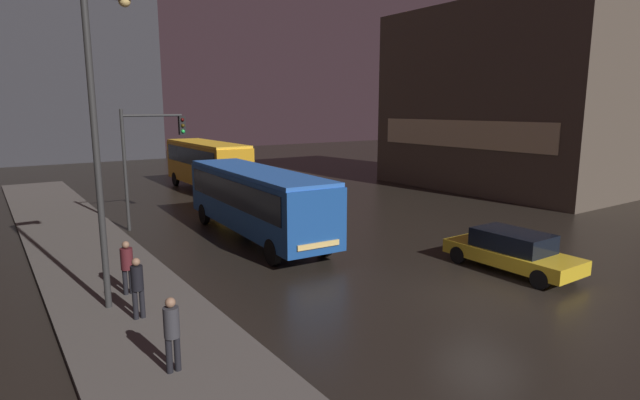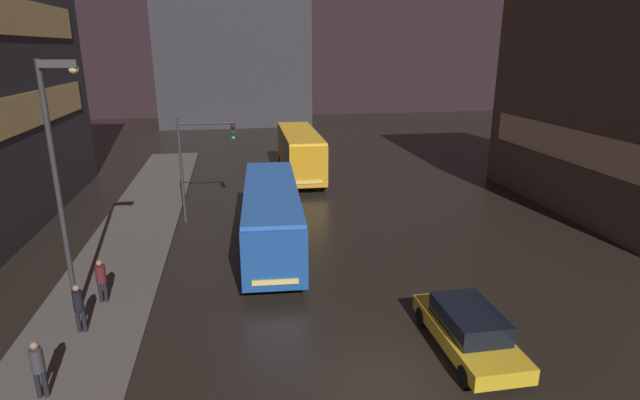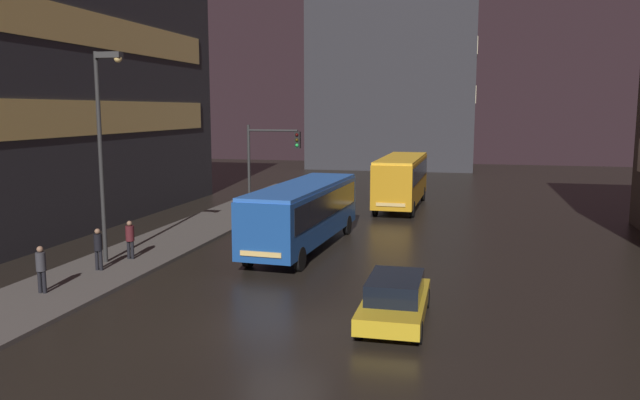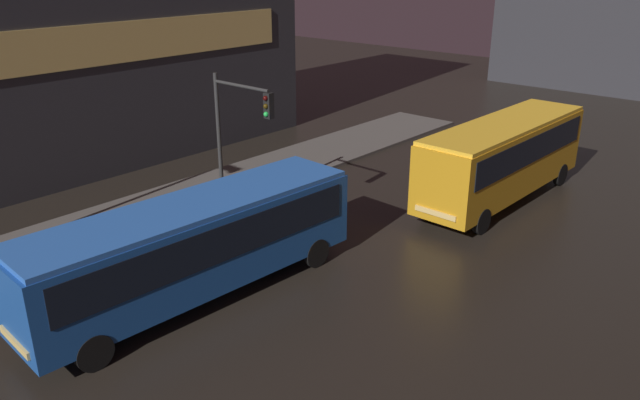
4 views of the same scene
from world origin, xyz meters
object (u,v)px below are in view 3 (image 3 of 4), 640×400
(pedestrian_mid, at_px, (41,266))
(traffic_light_main, at_px, (267,159))
(bus_far, at_px, (401,177))
(street_lamp_sidewalk, at_px, (104,128))
(pedestrian_near, at_px, (98,246))
(pedestrian_far, at_px, (130,236))
(bus_near, at_px, (303,209))
(car_taxi, at_px, (395,299))

(pedestrian_mid, relative_size, traffic_light_main, 0.30)
(bus_far, height_order, street_lamp_sidewalk, street_lamp_sidewalk)
(pedestrian_mid, bearing_deg, bus_far, -53.96)
(bus_far, xyz_separation_m, pedestrian_mid, (-10.10, -23.10, -0.98))
(pedestrian_near, height_order, pedestrian_far, pedestrian_near)
(pedestrian_near, bearing_deg, bus_far, -36.01)
(bus_far, relative_size, pedestrian_near, 5.94)
(bus_far, distance_m, street_lamp_sidewalk, 21.52)
(bus_near, distance_m, traffic_light_main, 6.06)
(pedestrian_far, bearing_deg, bus_far, 112.19)
(pedestrian_near, relative_size, traffic_light_main, 0.30)
(bus_near, height_order, pedestrian_far, bus_near)
(bus_near, distance_m, bus_far, 13.91)
(pedestrian_near, bearing_deg, street_lamp_sidewalk, 3.63)
(bus_near, xyz_separation_m, traffic_light_main, (-3.31, 4.68, 1.96))
(pedestrian_near, bearing_deg, traffic_light_main, -27.05)
(bus_far, relative_size, street_lamp_sidewalk, 1.16)
(bus_far, bearing_deg, street_lamp_sidewalk, 62.03)
(pedestrian_near, distance_m, pedestrian_far, 2.04)
(car_taxi, relative_size, pedestrian_mid, 2.80)
(car_taxi, height_order, pedestrian_mid, pedestrian_mid)
(pedestrian_mid, height_order, street_lamp_sidewalk, street_lamp_sidewalk)
(car_taxi, bearing_deg, pedestrian_mid, 1.15)
(bus_far, xyz_separation_m, car_taxi, (2.26, -22.79, -1.36))
(pedestrian_far, xyz_separation_m, street_lamp_sidewalk, (-0.52, -0.74, 4.67))
(pedestrian_near, bearing_deg, bus_near, -56.63)
(street_lamp_sidewalk, bearing_deg, pedestrian_far, 54.73)
(bus_far, distance_m, pedestrian_far, 20.32)
(car_taxi, relative_size, traffic_light_main, 0.83)
(pedestrian_near, relative_size, pedestrian_mid, 1.01)
(traffic_light_main, bearing_deg, bus_far, 53.93)
(bus_far, relative_size, car_taxi, 2.14)
(bus_far, xyz_separation_m, street_lamp_sidewalk, (-10.26, -18.55, 3.70))
(pedestrian_mid, bearing_deg, bus_near, -66.39)
(bus_near, distance_m, street_lamp_sidewalk, 9.53)
(pedestrian_near, bearing_deg, pedestrian_far, -15.64)
(car_taxi, height_order, traffic_light_main, traffic_light_main)
(pedestrian_mid, xyz_separation_m, traffic_light_main, (3.64, 14.24, 2.74))
(traffic_light_main, height_order, street_lamp_sidewalk, street_lamp_sidewalk)
(car_taxi, bearing_deg, bus_near, -59.98)
(car_taxi, bearing_deg, pedestrian_far, -22.83)
(bus_near, distance_m, car_taxi, 10.77)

